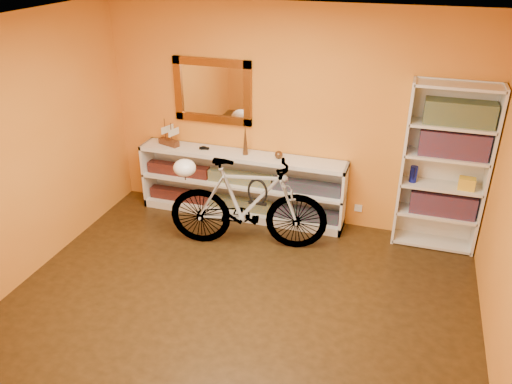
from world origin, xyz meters
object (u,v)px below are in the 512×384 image
(bookcase, at_px, (444,169))
(helmet, at_px, (185,168))
(console_unit, at_px, (241,185))
(bicycle, at_px, (248,204))

(bookcase, distance_m, helmet, 2.82)
(console_unit, relative_size, bookcase, 1.37)
(helmet, bearing_deg, bookcase, 16.52)
(console_unit, height_order, bicycle, bicycle)
(console_unit, bearing_deg, bookcase, 0.61)
(console_unit, relative_size, bicycle, 1.43)
(console_unit, height_order, bookcase, bookcase)
(console_unit, distance_m, helmet, 1.01)
(console_unit, xyz_separation_m, helmet, (-0.38, -0.78, 0.52))
(console_unit, xyz_separation_m, bicycle, (0.31, -0.64, 0.11))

